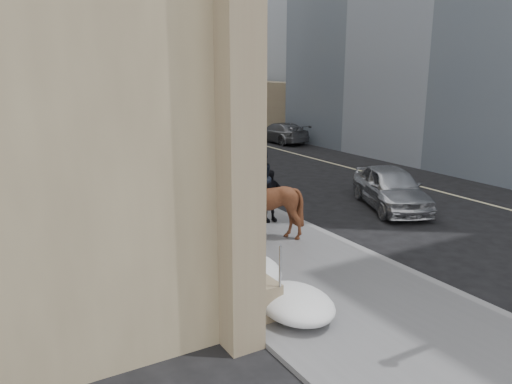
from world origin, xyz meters
TOP-DOWN VIEW (x-y plane):
  - ground at (0.00, 0.00)m, footprint 140.00×140.00m
  - sidewalk at (0.00, 10.00)m, footprint 5.00×80.00m
  - curb at (2.62, 10.00)m, footprint 0.24×80.00m
  - lane_line at (10.50, 10.00)m, footprint 0.15×70.00m
  - far_podium at (15.50, 10.00)m, footprint 2.00×80.00m
  - streetlight_mid at (2.74, 14.00)m, footprint 1.71×0.24m
  - streetlight_far at (2.74, 34.00)m, footprint 1.71×0.24m
  - traffic_signal at (2.07, 22.00)m, footprint 4.10×0.22m
  - snow_bank at (-1.42, 8.11)m, footprint 1.70×18.10m
  - mounted_horse_left at (-1.56, 4.72)m, footprint 1.76×2.76m
  - mounted_horse_right at (0.59, 2.70)m, footprint 2.15×2.32m
  - pedestrian at (1.65, 4.00)m, footprint 1.10×0.57m
  - car_silver at (6.75, 3.43)m, footprint 3.67×5.10m
  - car_grey at (12.22, 19.70)m, footprint 2.30×5.02m

SIDE VIEW (x-z plane):
  - ground at x=0.00m, z-range 0.00..0.00m
  - lane_line at x=10.50m, z-range 0.00..0.01m
  - sidewalk at x=0.00m, z-range 0.00..0.12m
  - curb at x=2.62m, z-range 0.00..0.12m
  - snow_bank at x=-1.42m, z-range 0.09..0.85m
  - car_grey at x=12.22m, z-range 0.00..1.42m
  - car_silver at x=6.75m, z-range 0.00..1.61m
  - pedestrian at x=1.65m, z-range 0.12..1.92m
  - mounted_horse_left at x=-1.56m, z-range -0.12..2.62m
  - mounted_horse_right at x=0.59m, z-range -0.07..2.67m
  - far_podium at x=15.50m, z-range 0.00..4.00m
  - traffic_signal at x=2.07m, z-range 1.00..7.00m
  - streetlight_mid at x=2.74m, z-range 0.58..8.58m
  - streetlight_far at x=2.74m, z-range 0.58..8.58m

